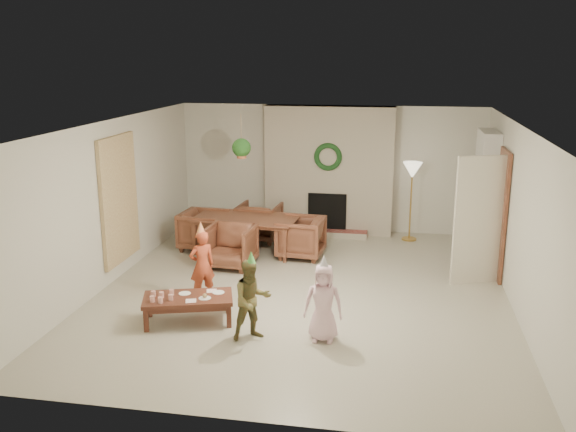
% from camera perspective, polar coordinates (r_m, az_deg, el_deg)
% --- Properties ---
extents(floor, '(7.00, 7.00, 0.00)m').
position_cam_1_polar(floor, '(9.45, 1.37, -6.86)').
color(floor, '#B7B29E').
rests_on(floor, ground).
extents(ceiling, '(7.00, 7.00, 0.00)m').
position_cam_1_polar(ceiling, '(8.85, 1.47, 8.39)').
color(ceiling, white).
rests_on(ceiling, wall_back).
extents(wall_back, '(7.00, 0.00, 7.00)m').
position_cam_1_polar(wall_back, '(12.46, 3.88, 4.37)').
color(wall_back, silver).
rests_on(wall_back, floor).
extents(wall_front, '(7.00, 0.00, 7.00)m').
position_cam_1_polar(wall_front, '(5.80, -3.91, -7.81)').
color(wall_front, silver).
rests_on(wall_front, floor).
extents(wall_left, '(0.00, 7.00, 7.00)m').
position_cam_1_polar(wall_left, '(9.96, -15.90, 1.23)').
color(wall_left, silver).
rests_on(wall_left, floor).
extents(wall_right, '(0.00, 7.00, 7.00)m').
position_cam_1_polar(wall_right, '(9.12, 20.38, -0.33)').
color(wall_right, silver).
rests_on(wall_right, floor).
extents(fireplace_mass, '(2.50, 0.40, 2.50)m').
position_cam_1_polar(fireplace_mass, '(12.27, 3.78, 4.21)').
color(fireplace_mass, '#5A2517').
rests_on(fireplace_mass, floor).
extents(fireplace_hearth, '(1.60, 0.30, 0.12)m').
position_cam_1_polar(fireplace_hearth, '(12.20, 3.50, -1.59)').
color(fireplace_hearth, maroon).
rests_on(fireplace_hearth, floor).
extents(fireplace_firebox, '(0.75, 0.12, 0.75)m').
position_cam_1_polar(fireplace_firebox, '(12.26, 3.62, 0.38)').
color(fireplace_firebox, black).
rests_on(fireplace_firebox, floor).
extents(fireplace_wreath, '(0.54, 0.10, 0.54)m').
position_cam_1_polar(fireplace_wreath, '(11.99, 3.68, 5.42)').
color(fireplace_wreath, '#173E1C').
rests_on(fireplace_wreath, fireplace_mass).
extents(floor_lamp_base, '(0.28, 0.28, 0.03)m').
position_cam_1_polar(floor_lamp_base, '(12.19, 11.02, -2.07)').
color(floor_lamp_base, gold).
rests_on(floor_lamp_base, floor).
extents(floor_lamp_post, '(0.03, 0.03, 1.35)m').
position_cam_1_polar(floor_lamp_post, '(12.02, 11.18, 1.07)').
color(floor_lamp_post, gold).
rests_on(floor_lamp_post, floor).
extents(floor_lamp_shade, '(0.36, 0.36, 0.30)m').
position_cam_1_polar(floor_lamp_shade, '(11.88, 11.33, 4.13)').
color(floor_lamp_shade, beige).
rests_on(floor_lamp_shade, floor_lamp_post).
extents(bookshelf_carcass, '(0.30, 1.00, 2.20)m').
position_cam_1_polar(bookshelf_carcass, '(11.34, 17.58, 1.92)').
color(bookshelf_carcass, white).
rests_on(bookshelf_carcass, floor).
extents(bookshelf_shelf_a, '(0.30, 0.92, 0.03)m').
position_cam_1_polar(bookshelf_shelf_a, '(11.49, 17.24, -1.23)').
color(bookshelf_shelf_a, white).
rests_on(bookshelf_shelf_a, bookshelf_carcass).
extents(bookshelf_shelf_b, '(0.30, 0.92, 0.03)m').
position_cam_1_polar(bookshelf_shelf_b, '(11.40, 17.39, 0.70)').
color(bookshelf_shelf_b, white).
rests_on(bookshelf_shelf_b, bookshelf_carcass).
extents(bookshelf_shelf_c, '(0.30, 0.92, 0.03)m').
position_cam_1_polar(bookshelf_shelf_c, '(11.31, 17.54, 2.67)').
color(bookshelf_shelf_c, white).
rests_on(bookshelf_shelf_c, bookshelf_carcass).
extents(bookshelf_shelf_d, '(0.30, 0.92, 0.03)m').
position_cam_1_polar(bookshelf_shelf_d, '(11.24, 17.70, 4.66)').
color(bookshelf_shelf_d, white).
rests_on(bookshelf_shelf_d, bookshelf_carcass).
extents(books_row_lower, '(0.20, 0.40, 0.24)m').
position_cam_1_polar(books_row_lower, '(11.31, 17.28, -0.75)').
color(books_row_lower, '#A61E25').
rests_on(books_row_lower, bookshelf_shelf_a).
extents(books_row_mid, '(0.20, 0.44, 0.24)m').
position_cam_1_polar(books_row_mid, '(11.41, 17.31, 1.45)').
color(books_row_mid, '#22577D').
rests_on(books_row_mid, bookshelf_shelf_b).
extents(books_row_upper, '(0.20, 0.36, 0.22)m').
position_cam_1_polar(books_row_upper, '(11.19, 17.55, 3.22)').
color(books_row_upper, gold).
rests_on(books_row_upper, bookshelf_shelf_c).
extents(door_frame, '(0.05, 0.86, 2.04)m').
position_cam_1_polar(door_frame, '(10.32, 18.94, 0.14)').
color(door_frame, brown).
rests_on(door_frame, floor).
extents(door_leaf, '(0.77, 0.32, 2.00)m').
position_cam_1_polar(door_leaf, '(9.91, 17.08, -0.42)').
color(door_leaf, beige).
rests_on(door_leaf, floor).
extents(curtain_panel, '(0.06, 1.20, 2.00)m').
position_cam_1_polar(curtain_panel, '(10.12, -15.21, 1.48)').
color(curtain_panel, beige).
rests_on(curtain_panel, wall_left).
extents(dining_table, '(1.91, 1.17, 0.65)m').
position_cam_1_polar(dining_table, '(11.15, -3.89, -1.75)').
color(dining_table, brown).
rests_on(dining_table, floor).
extents(dining_chair_near, '(0.82, 0.84, 0.71)m').
position_cam_1_polar(dining_chair_near, '(10.42, -5.31, -2.78)').
color(dining_chair_near, brown).
rests_on(dining_chair_near, floor).
extents(dining_chair_far, '(0.82, 0.84, 0.71)m').
position_cam_1_polar(dining_chair_far, '(11.88, -2.65, -0.53)').
color(dining_chair_far, brown).
rests_on(dining_chair_far, floor).
extents(dining_chair_left, '(0.84, 0.82, 0.71)m').
position_cam_1_polar(dining_chair_left, '(11.42, -7.73, -1.28)').
color(dining_chair_left, brown).
rests_on(dining_chair_left, floor).
extents(dining_chair_right, '(0.84, 0.82, 0.71)m').
position_cam_1_polar(dining_chair_right, '(10.87, 1.16, -1.97)').
color(dining_chair_right, brown).
rests_on(dining_chair_right, floor).
extents(hanging_plant_cord, '(0.01, 0.01, 0.70)m').
position_cam_1_polar(hanging_plant_cord, '(10.61, -4.31, 7.49)').
color(hanging_plant_cord, tan).
rests_on(hanging_plant_cord, ceiling).
extents(hanging_plant_pot, '(0.16, 0.16, 0.12)m').
position_cam_1_polar(hanging_plant_pot, '(10.66, -4.28, 5.62)').
color(hanging_plant_pot, '#A35634').
rests_on(hanging_plant_pot, hanging_plant_cord).
extents(hanging_plant_foliage, '(0.32, 0.32, 0.32)m').
position_cam_1_polar(hanging_plant_foliage, '(10.64, -4.29, 6.26)').
color(hanging_plant_foliage, '#194617').
rests_on(hanging_plant_foliage, hanging_plant_pot).
extents(coffee_table_top, '(1.29, 0.90, 0.05)m').
position_cam_1_polar(coffee_table_top, '(8.39, -9.16, -7.46)').
color(coffee_table_top, '#5A2C1E').
rests_on(coffee_table_top, floor).
extents(coffee_table_apron, '(1.17, 0.79, 0.07)m').
position_cam_1_polar(coffee_table_apron, '(8.41, -9.14, -7.86)').
color(coffee_table_apron, '#5A2C1E').
rests_on(coffee_table_apron, floor).
extents(coffee_leg_fl, '(0.08, 0.08, 0.30)m').
position_cam_1_polar(coffee_leg_fl, '(8.28, -12.87, -9.31)').
color(coffee_leg_fl, '#5A2C1E').
rests_on(coffee_leg_fl, floor).
extents(coffee_leg_fr, '(0.08, 0.08, 0.30)m').
position_cam_1_polar(coffee_leg_fr, '(8.23, -5.44, -9.13)').
color(coffee_leg_fr, '#5A2C1E').
rests_on(coffee_leg_fr, floor).
extents(coffee_leg_bl, '(0.08, 0.08, 0.30)m').
position_cam_1_polar(coffee_leg_bl, '(8.72, -12.57, -8.05)').
color(coffee_leg_bl, '#5A2C1E').
rests_on(coffee_leg_bl, floor).
extents(coffee_leg_br, '(0.08, 0.08, 0.30)m').
position_cam_1_polar(coffee_leg_br, '(8.67, -5.53, -7.87)').
color(coffee_leg_br, '#5A2C1E').
rests_on(coffee_leg_br, floor).
extents(cup_a, '(0.08, 0.08, 0.08)m').
position_cam_1_polar(cup_a, '(8.27, -12.34, -7.45)').
color(cup_a, white).
rests_on(cup_a, coffee_table_top).
extents(cup_b, '(0.08, 0.08, 0.08)m').
position_cam_1_polar(cup_b, '(8.44, -12.23, -6.99)').
color(cup_b, white).
rests_on(cup_b, coffee_table_top).
extents(cup_c, '(0.08, 0.08, 0.08)m').
position_cam_1_polar(cup_c, '(8.22, -11.61, -7.55)').
color(cup_c, white).
rests_on(cup_c, coffee_table_top).
extents(cup_d, '(0.08, 0.08, 0.08)m').
position_cam_1_polar(cup_d, '(8.39, -11.52, -7.09)').
color(cup_d, white).
rests_on(cup_d, coffee_table_top).
extents(cup_e, '(0.08, 0.08, 0.08)m').
position_cam_1_polar(cup_e, '(8.28, -10.70, -7.35)').
color(cup_e, white).
rests_on(cup_e, coffee_table_top).
extents(cup_f, '(0.08, 0.08, 0.08)m').
position_cam_1_polar(cup_f, '(8.44, -10.63, -6.89)').
color(cup_f, white).
rests_on(cup_f, coffee_table_top).
extents(plate_a, '(0.20, 0.20, 0.01)m').
position_cam_1_polar(plate_a, '(8.48, -9.45, -7.01)').
color(plate_a, white).
rests_on(plate_a, coffee_table_top).
extents(plate_b, '(0.20, 0.20, 0.01)m').
position_cam_1_polar(plate_b, '(8.29, -7.63, -7.46)').
color(plate_b, white).
rests_on(plate_b, coffee_table_top).
extents(plate_c, '(0.20, 0.20, 0.01)m').
position_cam_1_polar(plate_c, '(8.45, -6.39, -6.97)').
color(plate_c, white).
rests_on(plate_c, coffee_table_top).
extents(food_scoop, '(0.08, 0.08, 0.06)m').
position_cam_1_polar(food_scoop, '(8.27, -7.63, -7.24)').
color(food_scoop, tan).
rests_on(food_scoop, plate_b).
extents(napkin_left, '(0.17, 0.17, 0.01)m').
position_cam_1_polar(napkin_left, '(8.23, -8.89, -7.69)').
color(napkin_left, '#F9B8BE').
rests_on(napkin_left, coffee_table_top).
extents(napkin_right, '(0.17, 0.17, 0.01)m').
position_cam_1_polar(napkin_right, '(8.52, -7.01, -6.82)').
color(napkin_right, '#F9B8BE').
rests_on(napkin_right, coffee_table_top).
extents(child_red, '(0.45, 0.42, 1.03)m').
position_cam_1_polar(child_red, '(9.05, -7.88, -4.50)').
color(child_red, '#B54326').
rests_on(child_red, floor).
extents(party_hat_red, '(0.18, 0.18, 0.20)m').
position_cam_1_polar(party_hat_red, '(8.88, -8.01, -1.09)').
color(party_hat_red, '#F4D151').
rests_on(party_hat_red, child_red).
extents(child_plaid, '(0.63, 0.59, 1.03)m').
position_cam_1_polar(child_plaid, '(7.77, -3.34, -7.69)').
color(child_plaid, brown).
rests_on(child_plaid, floor).
extents(party_hat_plaid, '(0.14, 0.14, 0.17)m').
position_cam_1_polar(party_hat_plaid, '(7.58, -3.40, -3.83)').
color(party_hat_plaid, '#52B34D').
rests_on(party_hat_plaid, child_plaid).
extents(child_pink, '(0.49, 0.32, 0.99)m').
position_cam_1_polar(child_pink, '(7.74, 3.25, -7.94)').
color(child_pink, '#FCCAD9').
rests_on(child_pink, floor).
extents(party_hat_pink, '(0.15, 0.15, 0.18)m').
position_cam_1_polar(party_hat_pink, '(7.55, 3.31, -4.19)').
color(party_hat_pink, silver).
rests_on(party_hat_pink, child_pink).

